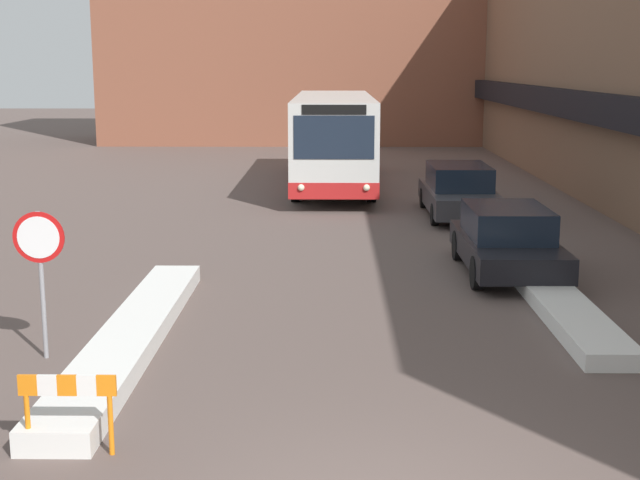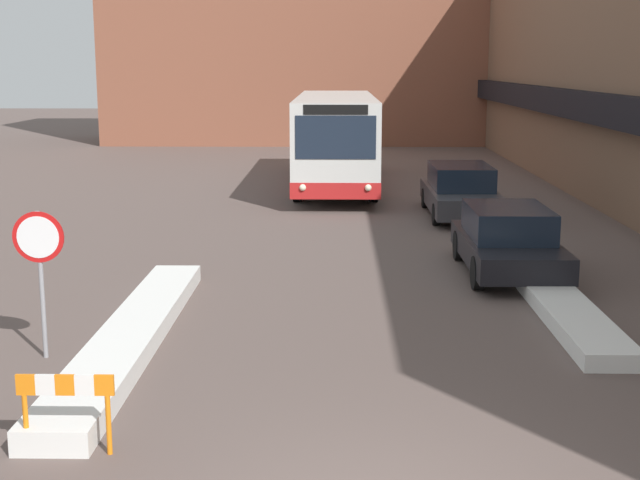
% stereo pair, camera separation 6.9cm
% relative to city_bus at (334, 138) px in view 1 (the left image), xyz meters
% --- Properties ---
extents(building_row_right, '(5.50, 60.00, 10.24)m').
position_rel_city_bus_xyz_m(building_row_right, '(10.39, 0.08, 3.36)').
color(building_row_right, brown).
rests_on(building_row_right, ground_plane).
extents(snow_bank_left, '(0.90, 8.36, 0.31)m').
position_rel_city_bus_xyz_m(snow_bank_left, '(-3.19, -18.52, -1.58)').
color(snow_bank_left, silver).
rests_on(snow_bank_left, ground_plane).
extents(snow_bank_right, '(0.90, 6.09, 0.28)m').
position_rel_city_bus_xyz_m(snow_bank_right, '(4.01, -16.75, -1.60)').
color(snow_bank_right, silver).
rests_on(snow_bank_right, ground_plane).
extents(city_bus, '(2.70, 12.34, 3.22)m').
position_rel_city_bus_xyz_m(city_bus, '(0.00, 0.00, 0.00)').
color(city_bus, silver).
rests_on(city_bus, ground_plane).
extents(parked_car_front, '(1.86, 4.33, 1.41)m').
position_rel_city_bus_xyz_m(parked_car_front, '(3.61, -13.62, -1.03)').
color(parked_car_front, black).
rests_on(parked_car_front, ground_plane).
extents(parked_car_middle, '(1.91, 4.87, 1.48)m').
position_rel_city_bus_xyz_m(parked_car_middle, '(3.61, -6.40, -1.01)').
color(parked_car_middle, '#38383D').
rests_on(parked_car_middle, ground_plane).
extents(stop_sign, '(0.76, 0.08, 2.23)m').
position_rel_city_bus_xyz_m(stop_sign, '(-4.34, -19.23, -0.13)').
color(stop_sign, gray).
rests_on(stop_sign, ground_plane).
extents(construction_barricade, '(1.10, 0.06, 0.94)m').
position_rel_city_bus_xyz_m(construction_barricade, '(-3.00, -22.56, -1.07)').
color(construction_barricade, orange).
rests_on(construction_barricade, ground_plane).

